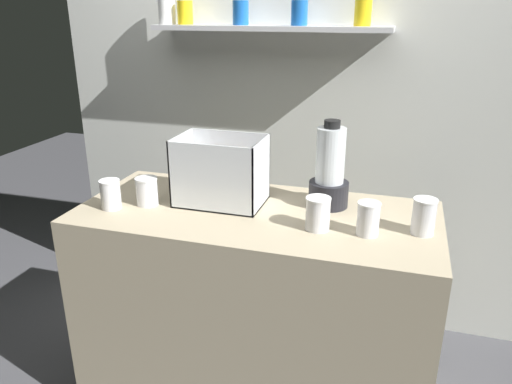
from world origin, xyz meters
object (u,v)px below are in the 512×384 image
object	(u,v)px
juice_cup_beet_right	(368,221)
blender_pitcher	(330,173)
juice_cup_carrot_middle	(318,215)
juice_cup_orange_left	(147,193)
carrot_display_bin	(222,183)
juice_cup_mango_far_right	(424,219)
juice_cup_orange_far_left	(111,195)

from	to	relation	value
juice_cup_beet_right	blender_pitcher	bearing A→B (deg)	127.24
juice_cup_carrot_middle	juice_cup_beet_right	bearing A→B (deg)	1.99
juice_cup_orange_left	juice_cup_carrot_middle	xyz separation A→B (m)	(0.70, -0.04, 0.00)
carrot_display_bin	blender_pitcher	bearing A→B (deg)	12.42
carrot_display_bin	blender_pitcher	size ratio (longest dim) A/B	0.99
carrot_display_bin	blender_pitcher	xyz separation A→B (m)	(0.42, 0.09, 0.05)
juice_cup_orange_left	juice_cup_beet_right	world-z (taller)	juice_cup_beet_right
juice_cup_orange_left	juice_cup_mango_far_right	distance (m)	1.06
juice_cup_beet_right	juice_cup_mango_far_right	size ratio (longest dim) A/B	0.92
juice_cup_carrot_middle	blender_pitcher	bearing A→B (deg)	89.78
blender_pitcher	juice_cup_carrot_middle	size ratio (longest dim) A/B	2.88
juice_cup_orange_far_left	juice_cup_mango_far_right	distance (m)	1.18
juice_cup_beet_right	juice_cup_carrot_middle	bearing A→B (deg)	-178.01
juice_cup_carrot_middle	juice_cup_orange_left	bearing A→B (deg)	176.98
carrot_display_bin	juice_cup_carrot_middle	world-z (taller)	carrot_display_bin
juice_cup_carrot_middle	juice_cup_beet_right	world-z (taller)	same
blender_pitcher	juice_cup_beet_right	world-z (taller)	blender_pitcher
juice_cup_orange_far_left	juice_cup_beet_right	bearing A→B (deg)	2.75
juice_cup_orange_far_left	juice_cup_carrot_middle	world-z (taller)	juice_cup_carrot_middle
carrot_display_bin	juice_cup_beet_right	xyz separation A→B (m)	(0.59, -0.14, -0.03)
carrot_display_bin	juice_cup_orange_left	xyz separation A→B (m)	(-0.28, -0.11, -0.04)
blender_pitcher	juice_cup_orange_far_left	xyz separation A→B (m)	(-0.81, -0.28, -0.08)
carrot_display_bin	juice_cup_orange_far_left	xyz separation A→B (m)	(-0.40, -0.18, -0.03)
juice_cup_orange_left	juice_cup_carrot_middle	world-z (taller)	juice_cup_carrot_middle
carrot_display_bin	juice_cup_orange_far_left	world-z (taller)	carrot_display_bin
juice_cup_orange_far_left	juice_cup_carrot_middle	size ratio (longest dim) A/B	0.97
juice_cup_orange_far_left	juice_cup_orange_left	xyz separation A→B (m)	(0.12, 0.08, -0.00)
blender_pitcher	juice_cup_beet_right	bearing A→B (deg)	-52.76
carrot_display_bin	juice_cup_orange_far_left	bearing A→B (deg)	-155.08
juice_cup_mango_far_right	juice_cup_orange_left	bearing A→B (deg)	-178.19
juice_cup_beet_right	juice_cup_mango_far_right	xyz separation A→B (m)	(0.18, 0.06, 0.00)
carrot_display_bin	juice_cup_mango_far_right	distance (m)	0.78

